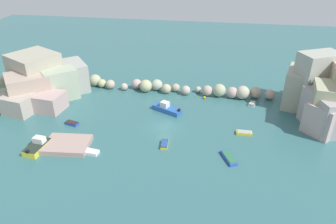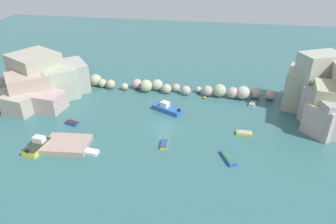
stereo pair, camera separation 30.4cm
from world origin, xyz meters
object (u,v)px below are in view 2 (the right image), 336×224
object	(u,v)px
channel_buoy	(205,98)
moored_boat_1	(86,151)
moored_boat_3	(38,146)
moored_boat_7	(252,104)
moored_boat_5	(164,144)
moored_boat_4	(228,158)
moored_boat_2	(244,133)
moored_boat_6	(167,109)
stone_dock	(67,144)
moored_boat_0	(72,123)

from	to	relation	value
channel_buoy	moored_boat_1	bearing A→B (deg)	-128.03
moored_boat_3	moored_boat_7	xyz separation A→B (m)	(34.02, 20.81, -0.39)
moored_boat_5	moored_boat_3	bearing A→B (deg)	-81.68
moored_boat_1	moored_boat_5	size ratio (longest dim) A/B	1.69
moored_boat_7	moored_boat_4	bearing A→B (deg)	-174.61
moored_boat_2	moored_boat_7	size ratio (longest dim) A/B	1.05
channel_buoy	moored_boat_2	size ratio (longest dim) A/B	0.22
moored_boat_4	moored_boat_1	bearing A→B (deg)	70.32
moored_boat_1	moored_boat_3	size ratio (longest dim) A/B	0.87
channel_buoy	moored_boat_6	world-z (taller)	moored_boat_6
stone_dock	moored_boat_6	xyz separation A→B (m)	(13.57, 14.02, 0.19)
moored_boat_4	moored_boat_7	distance (m)	19.10
stone_dock	moored_boat_7	world-z (taller)	stone_dock
moored_boat_1	moored_boat_7	xyz separation A→B (m)	(26.33, 20.38, -0.00)
stone_dock	moored_boat_7	distance (m)	35.59
moored_boat_1	moored_boat_5	xyz separation A→B (m)	(11.58, 3.77, -0.00)
moored_boat_1	moored_boat_4	bearing A→B (deg)	12.63
moored_boat_3	moored_boat_6	distance (m)	23.52
moored_boat_3	moored_boat_5	world-z (taller)	moored_boat_3
moored_boat_1	moored_boat_2	bearing A→B (deg)	28.58
moored_boat_1	moored_boat_3	xyz separation A→B (m)	(-7.70, -0.43, 0.38)
stone_dock	moored_boat_5	bearing A→B (deg)	10.71
moored_boat_5	moored_boat_2	bearing A→B (deg)	109.31
channel_buoy	moored_boat_5	world-z (taller)	channel_buoy
moored_boat_2	moored_boat_4	size ratio (longest dim) A/B	0.68
moored_boat_1	moored_boat_2	distance (m)	25.96
moored_boat_1	moored_boat_6	distance (m)	18.04
moored_boat_1	moored_boat_4	distance (m)	21.75
moored_boat_1	moored_boat_7	world-z (taller)	moored_boat_1
moored_boat_1	moored_boat_2	world-z (taller)	moored_boat_2
channel_buoy	moored_boat_3	world-z (taller)	moored_boat_3
moored_boat_0	moored_boat_3	distance (m)	8.21
moored_boat_4	moored_boat_0	bearing A→B (deg)	53.74
moored_boat_5	channel_buoy	bearing A→B (deg)	159.50
stone_dock	moored_boat_1	distance (m)	3.60
moored_boat_0	moored_boat_4	distance (m)	27.93
stone_dock	channel_buoy	bearing A→B (deg)	45.42
moored_boat_4	moored_boat_5	bearing A→B (deg)	54.68
moored_boat_0	moored_boat_7	size ratio (longest dim) A/B	1.03
stone_dock	moored_boat_2	xyz separation A→B (m)	(27.74, 8.31, -0.17)
moored_boat_1	moored_boat_6	xyz separation A→B (m)	(10.10, 14.94, 0.36)
moored_boat_3	moored_boat_7	size ratio (longest dim) A/B	1.94
stone_dock	moored_boat_4	size ratio (longest dim) A/B	1.81
moored_boat_6	moored_boat_0	bearing A→B (deg)	51.13
moored_boat_1	moored_boat_6	size ratio (longest dim) A/B	0.70
moored_boat_6	moored_boat_7	size ratio (longest dim) A/B	2.43
moored_boat_4	stone_dock	bearing A→B (deg)	67.56
channel_buoy	moored_boat_3	distance (m)	32.95
stone_dock	moored_boat_7	size ratio (longest dim) A/B	2.79
moored_boat_0	moored_boat_7	distance (m)	34.49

